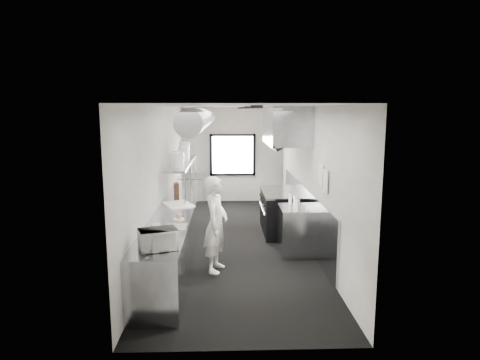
{
  "coord_description": "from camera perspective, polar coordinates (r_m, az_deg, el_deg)",
  "views": [
    {
      "loc": [
        -0.2,
        -8.42,
        2.74
      ],
      "look_at": [
        0.08,
        -0.2,
        1.35
      ],
      "focal_mm": 31.41,
      "sensor_mm": 36.0,
      "label": 1
    }
  ],
  "objects": [
    {
      "name": "squeeze_bottle_c",
      "position": [
        7.98,
        7.59,
        -3.21
      ],
      "size": [
        0.06,
        0.06,
        0.16
      ],
      "primitive_type": "cylinder",
      "rotation": [
        0.0,
        0.0,
        -0.04
      ],
      "color": "white",
      "rests_on": "bottle_station"
    },
    {
      "name": "wall_left",
      "position": [
        8.63,
        -10.59,
        0.5
      ],
      "size": [
        0.02,
        8.0,
        2.8
      ],
      "primitive_type": "cube",
      "color": "silver",
      "rests_on": "floor"
    },
    {
      "name": "line_cook",
      "position": [
        7.15,
        -3.3,
        -6.01
      ],
      "size": [
        0.52,
        0.67,
        1.64
      ],
      "primitive_type": "imported",
      "rotation": [
        0.0,
        0.0,
        1.34
      ],
      "color": "white",
      "rests_on": "floor"
    },
    {
      "name": "squeeze_bottle_a",
      "position": [
        7.72,
        7.85,
        -3.65
      ],
      "size": [
        0.07,
        0.07,
        0.16
      ],
      "primitive_type": "cylinder",
      "rotation": [
        0.0,
        0.0,
        0.43
      ],
      "color": "white",
      "rests_on": "bottle_station"
    },
    {
      "name": "plate_stack_c",
      "position": [
        9.7,
        -7.72,
        3.56
      ],
      "size": [
        0.27,
        0.27,
        0.33
      ],
      "primitive_type": "cylinder",
      "rotation": [
        0.0,
        0.0,
        -0.19
      ],
      "color": "white",
      "rests_on": "pass_shelf"
    },
    {
      "name": "notice_sheet_b",
      "position": [
        7.17,
        11.54,
        -0.14
      ],
      "size": [
        0.02,
        0.28,
        0.38
      ],
      "primitive_type": "cube",
      "color": "white",
      "rests_on": "wall_right"
    },
    {
      "name": "newspaper",
      "position": [
        6.74,
        -8.68,
        -6.3
      ],
      "size": [
        0.32,
        0.4,
        0.01
      ],
      "primitive_type": "cube",
      "rotation": [
        0.0,
        0.0,
        -0.01
      ],
      "color": "white",
      "rests_on": "prep_counter"
    },
    {
      "name": "wall_back",
      "position": [
        12.5,
        -1.02,
        3.44
      ],
      "size": [
        3.0,
        0.02,
        2.8
      ],
      "primitive_type": "cube",
      "color": "silver",
      "rests_on": "floor"
    },
    {
      "name": "bottle_station",
      "position": [
        8.17,
        7.7,
        -6.77
      ],
      "size": [
        0.65,
        0.8,
        0.9
      ],
      "primitive_type": "cube",
      "color": "gray",
      "rests_on": "floor"
    },
    {
      "name": "wall_cladding",
      "position": [
        9.15,
        8.72,
        -4.36
      ],
      "size": [
        0.03,
        5.5,
        1.1
      ],
      "primitive_type": "cube",
      "color": "gray",
      "rests_on": "wall_right"
    },
    {
      "name": "notice_sheet_a",
      "position": [
        7.5,
        10.94,
        0.69
      ],
      "size": [
        0.02,
        0.28,
        0.38
      ],
      "primitive_type": "cube",
      "color": "white",
      "rests_on": "wall_right"
    },
    {
      "name": "wall_right",
      "position": [
        8.7,
        9.35,
        0.61
      ],
      "size": [
        0.02,
        8.0,
        2.8
      ],
      "primitive_type": "cube",
      "color": "silver",
      "rests_on": "floor"
    },
    {
      "name": "pastry",
      "position": [
        7.17,
        -8.35,
        -4.85
      ],
      "size": [
        0.1,
        0.1,
        0.1
      ],
      "primitive_type": "sphere",
      "color": "tan",
      "rests_on": "small_plate"
    },
    {
      "name": "deli_tub_a",
      "position": [
        6.12,
        -11.94,
        -7.66
      ],
      "size": [
        0.13,
        0.13,
        0.09
      ],
      "primitive_type": "cylinder",
      "rotation": [
        0.0,
        0.0,
        0.01
      ],
      "color": "#B8C5B6",
      "rests_on": "prep_counter"
    },
    {
      "name": "exhaust_hood",
      "position": [
        9.22,
        6.19,
        7.37
      ],
      "size": [
        0.81,
        2.2,
        0.88
      ],
      "color": "gray",
      "rests_on": "ceiling"
    },
    {
      "name": "far_work_table",
      "position": [
        11.88,
        -6.49,
        -1.57
      ],
      "size": [
        0.7,
        1.2,
        0.9
      ],
      "primitive_type": "cube",
      "color": "gray",
      "rests_on": "floor"
    },
    {
      "name": "small_plate",
      "position": [
        7.18,
        -8.34,
        -5.28
      ],
      "size": [
        0.25,
        0.25,
        0.02
      ],
      "primitive_type": "cylinder",
      "rotation": [
        0.0,
        0.0,
        -0.41
      ],
      "color": "white",
      "rests_on": "prep_counter"
    },
    {
      "name": "floor",
      "position": [
        8.86,
        -0.56,
        -8.41
      ],
      "size": [
        3.0,
        8.0,
        0.01
      ],
      "primitive_type": "cube",
      "color": "black",
      "rests_on": "ground"
    },
    {
      "name": "microwave",
      "position": [
        5.71,
        -11.08,
        -7.91
      ],
      "size": [
        0.55,
        0.48,
        0.27
      ],
      "primitive_type": "imported",
      "rotation": [
        0.0,
        0.0,
        0.35
      ],
      "color": "white",
      "rests_on": "prep_counter"
    },
    {
      "name": "plate_stack_d",
      "position": [
        10.13,
        -7.58,
        4.02
      ],
      "size": [
        0.34,
        0.34,
        0.4
      ],
      "primitive_type": "cylinder",
      "rotation": [
        0.0,
        0.0,
        -0.38
      ],
      "color": "white",
      "rests_on": "pass_shelf"
    },
    {
      "name": "knife_block",
      "position": [
        9.28,
        -8.64,
        -1.19
      ],
      "size": [
        0.15,
        0.24,
        0.24
      ],
      "primitive_type": "cube",
      "rotation": [
        0.0,
        0.0,
        0.22
      ],
      "color": "#56321E",
      "rests_on": "prep_counter"
    },
    {
      "name": "pass_shelf",
      "position": [
        9.55,
        -7.89,
        2.26
      ],
      "size": [
        0.45,
        3.0,
        0.68
      ],
      "color": "gray",
      "rests_on": "prep_counter"
    },
    {
      "name": "wall_front",
      "position": [
        4.63,
        0.6,
        -7.22
      ],
      "size": [
        3.0,
        0.02,
        2.8
      ],
      "primitive_type": "cube",
      "color": "silver",
      "rests_on": "floor"
    },
    {
      "name": "deli_tub_b",
      "position": [
        6.57,
        -11.4,
        -6.34
      ],
      "size": [
        0.18,
        0.18,
        0.11
      ],
      "primitive_type": "cylinder",
      "rotation": [
        0.0,
        0.0,
        -0.15
      ],
      "color": "#B8C5B6",
      "rests_on": "prep_counter"
    },
    {
      "name": "hvac_duct",
      "position": [
        8.84,
        -5.24,
        8.33
      ],
      "size": [
        0.4,
        6.4,
        0.4
      ],
      "primitive_type": "cylinder",
      "rotation": [
        1.57,
        0.0,
        0.0
      ],
      "color": "gray",
      "rests_on": "ceiling"
    },
    {
      "name": "plate_stack_a",
      "position": [
        8.65,
        -8.44,
        2.71
      ],
      "size": [
        0.29,
        0.29,
        0.29
      ],
      "primitive_type": "cylinder",
      "rotation": [
        0.0,
        0.0,
        -0.17
      ],
      "color": "white",
      "rests_on": "pass_shelf"
    },
    {
      "name": "prep_counter",
      "position": [
        8.3,
        -8.5,
        -6.52
      ],
      "size": [
        0.7,
        6.0,
        0.9
      ],
      "primitive_type": "cube",
      "color": "gray",
      "rests_on": "floor"
    },
    {
      "name": "squeeze_bottle_e",
      "position": [
        8.31,
        6.86,
        -2.58
      ],
      "size": [
        0.08,
        0.08,
        0.19
      ],
      "primitive_type": "cylinder",
      "rotation": [
        0.0,
        0.0,
        -0.2
      ],
      "color": "white",
      "rests_on": "bottle_station"
    },
    {
      "name": "plate_stack_b",
      "position": [
        9.14,
        -8.4,
        3.05
      ],
      "size": [
        0.29,
        0.29,
        0.29
      ],
      "primitive_type": "cylinder",
      "rotation": [
        0.0,
        0.0,
        0.42
      ],
      "color": "white",
      "rests_on": "pass_shelf"
    },
    {
      "name": "squeeze_bottle_b",
      "position": [
        7.85,
        7.87,
        -3.33
      ],
      "size": [
        0.08,
        0.08,
        0.19
      ],
      "primitive_type": "cylinder",
      "rotation": [
        0.0,
        0.0,
        -0.35
      ],
      "color": "white",
      "rests_on": "bottle_station"
    },
    {
      "name": "range",
      "position": [
        9.48,
        5.63,
        -4.3
      ],
      "size": [
        0.88,
        1.6,
        0.94
      ],
      "color": "black",
      "rests_on": "floor"
    },
    {
      "name": "service_window",
      "position": [
        12.46,
        -1.01,
        3.42
      ],
      "size": [
        1.36,
        0.05,
        1.25
      ],
      "color": "white",
      "rests_on": "wall_back"
    },
    {
      "name": "ceiling",
      "position": [
        8.43,
        -0.6,
        10.01
      ],
      "size": [
        3.0,
        8.0,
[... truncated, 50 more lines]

